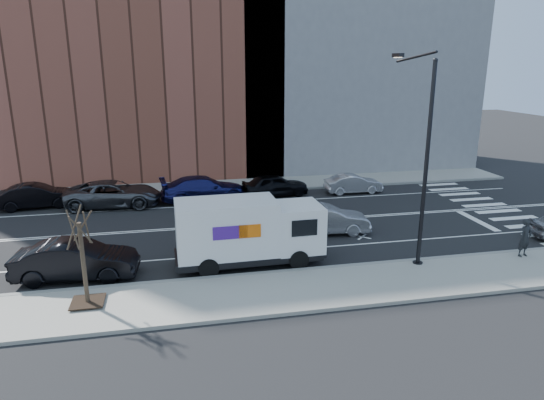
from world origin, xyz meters
name	(u,v)px	position (x,y,z in m)	size (l,w,h in m)	color
ground	(241,225)	(0.00, 0.00, 0.00)	(120.00, 120.00, 0.00)	black
sidewalk_near	(272,293)	(0.00, -8.80, 0.07)	(44.00, 3.60, 0.15)	gray
sidewalk_far	(224,186)	(0.00, 8.80, 0.07)	(44.00, 3.60, 0.15)	gray
curb_near	(264,274)	(0.00, -7.00, 0.08)	(44.00, 0.25, 0.17)	gray
curb_far	(226,192)	(0.00, 7.00, 0.08)	(44.00, 0.25, 0.17)	gray
crosswalk	(491,208)	(16.00, 0.00, 0.00)	(3.00, 14.00, 0.01)	white
road_markings	(241,225)	(0.00, 0.00, 0.00)	(40.00, 8.60, 0.01)	white
bldg_brick	(108,34)	(-8.00, 15.60, 11.00)	(26.00, 10.00, 22.00)	brown
bldg_concrete	(352,12)	(12.00, 15.60, 13.00)	(20.00, 10.00, 26.00)	slate
streetlight	(421,153)	(7.00, -6.91, 5.08)	(0.44, 4.02, 9.34)	black
street_tree	(84,272)	(-7.00, -8.40, 1.45)	(1.20, 1.20, 3.75)	black
fedex_van	(248,231)	(-0.45, -5.60, 1.60)	(6.72, 2.49, 3.05)	black
far_parked_b	(37,196)	(-12.13, 6.01, 0.77)	(1.63, 4.67, 1.54)	black
far_parked_c	(114,194)	(-7.40, 5.31, 0.82)	(2.74, 5.94, 1.65)	#494A50
far_parked_d	(204,189)	(-1.67, 5.51, 0.82)	(2.29, 5.64, 1.64)	#171851
far_parked_e	(275,185)	(3.20, 5.67, 0.78)	(1.83, 4.55, 1.55)	black
far_parked_f	(353,184)	(8.80, 5.38, 0.66)	(1.40, 4.01, 1.32)	#B8B7BC
driving_sedan	(326,219)	(4.29, -2.31, 0.76)	(1.62, 4.63, 1.53)	#9F9EA3
near_parked_rear_a	(76,260)	(-7.82, -5.65, 0.83)	(1.76, 5.05, 1.66)	black
pedestrian	(525,238)	(12.21, -7.64, 1.05)	(0.66, 0.43, 1.80)	black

